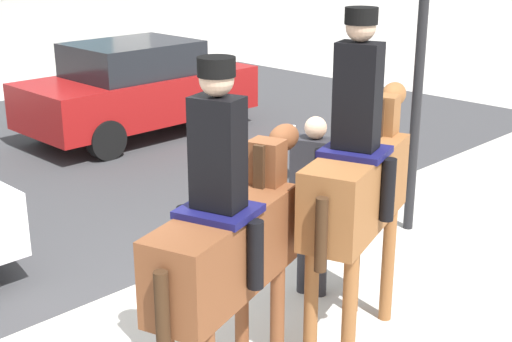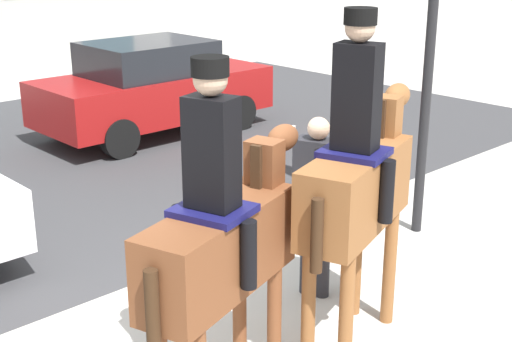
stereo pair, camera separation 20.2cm
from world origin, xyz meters
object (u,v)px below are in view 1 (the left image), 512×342
mounted_horse_lead (228,237)px  mounted_horse_companion (358,178)px  street_car_far_lane (138,88)px  pedestrian_bystander (314,193)px

mounted_horse_lead → mounted_horse_companion: 1.29m
mounted_horse_companion → street_car_far_lane: 7.03m
mounted_horse_lead → street_car_far_lane: (3.88, 6.37, -0.48)m
mounted_horse_lead → pedestrian_bystander: (1.65, 0.62, -0.27)m
street_car_far_lane → mounted_horse_lead: bearing=-121.4°
mounted_horse_lead → pedestrian_bystander: 1.78m
pedestrian_bystander → mounted_horse_lead: bearing=-0.2°
pedestrian_bystander → street_car_far_lane: (2.23, 5.74, -0.21)m
pedestrian_bystander → street_car_far_lane: pedestrian_bystander is taller
mounted_horse_lead → mounted_horse_companion: (1.27, -0.13, 0.14)m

